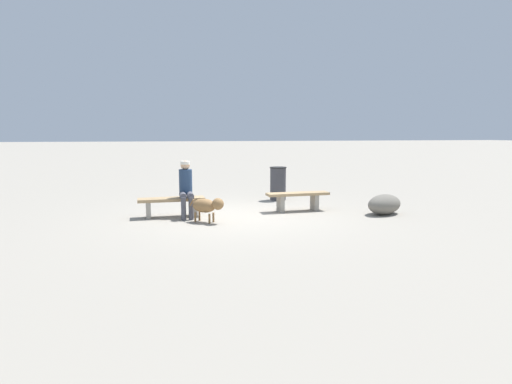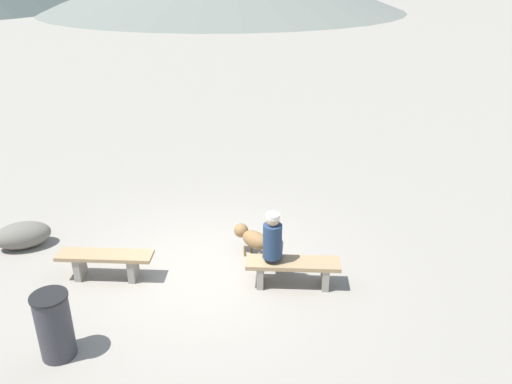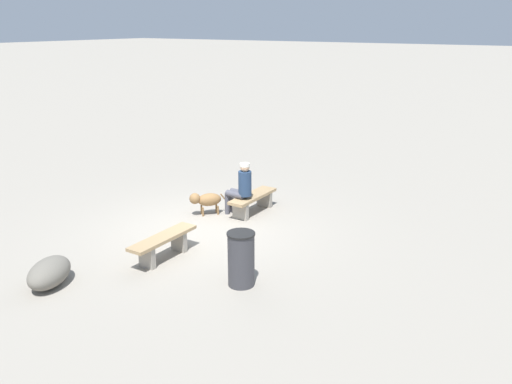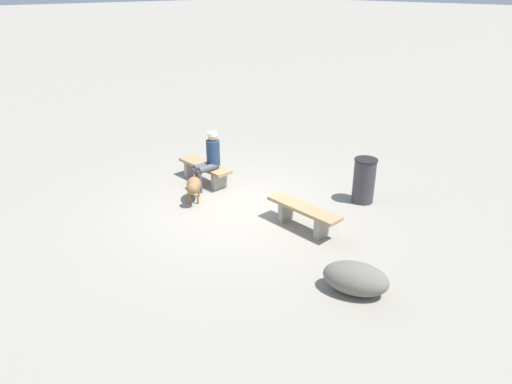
% 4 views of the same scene
% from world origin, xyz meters
% --- Properties ---
extents(ground, '(210.00, 210.00, 0.06)m').
position_xyz_m(ground, '(0.00, 0.00, -0.03)').
color(ground, gray).
extents(bench_left, '(1.56, 0.38, 0.46)m').
position_xyz_m(bench_left, '(-1.52, -0.33, 0.33)').
color(bench_left, gray).
rests_on(bench_left, ground).
extents(bench_right, '(1.51, 0.42, 0.44)m').
position_xyz_m(bench_right, '(1.54, -0.35, 0.31)').
color(bench_right, gray).
rests_on(bench_right, ground).
extents(seated_person, '(0.33, 0.66, 1.29)m').
position_xyz_m(seated_person, '(1.21, -0.24, 0.72)').
color(seated_person, navy).
rests_on(seated_person, ground).
extents(dog, '(0.70, 0.64, 0.55)m').
position_xyz_m(dog, '(0.82, 0.49, 0.37)').
color(dog, olive).
rests_on(dog, ground).
extents(trash_bin, '(0.48, 0.48, 0.95)m').
position_xyz_m(trash_bin, '(-1.58, -2.15, 0.48)').
color(trash_bin, '#38383D').
rests_on(trash_bin, ground).
extents(boulder, '(1.14, 0.95, 0.47)m').
position_xyz_m(boulder, '(-3.37, 0.57, 0.24)').
color(boulder, '#6B665B').
rests_on(boulder, ground).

